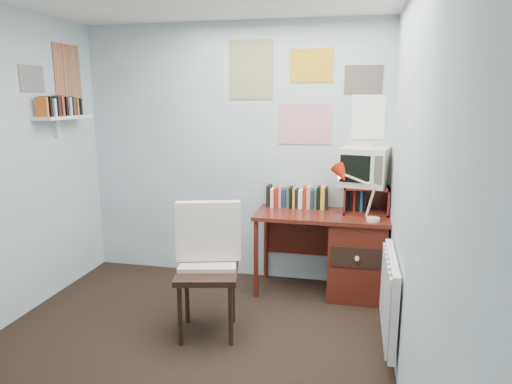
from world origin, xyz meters
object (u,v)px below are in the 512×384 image
at_px(tv_riser, 366,199).
at_px(radiator, 390,296).
at_px(desk, 350,252).
at_px(crt_tv, 365,165).
at_px(wall_shelf, 64,117).
at_px(desk_chair, 207,273).
at_px(desk_lamp, 374,197).

distance_m(tv_riser, radiator, 1.15).
height_order(desk, crt_tv, crt_tv).
bearing_deg(crt_tv, wall_shelf, -157.46).
relative_size(desk_chair, crt_tv, 2.45).
bearing_deg(radiator, tv_riser, 99.28).
distance_m(desk, crt_tv, 0.81).
bearing_deg(desk_chair, wall_shelf, 146.33).
relative_size(desk, wall_shelf, 1.94).
bearing_deg(desk, desk_chair, -137.55).
xyz_separation_m(desk_chair, tv_riser, (1.17, 1.07, 0.39)).
xyz_separation_m(radiator, wall_shelf, (-2.86, 0.55, 1.20)).
xyz_separation_m(desk_lamp, crt_tv, (-0.09, 0.30, 0.23)).
bearing_deg(desk_chair, radiator, -11.15).
relative_size(desk_lamp, radiator, 0.52).
xyz_separation_m(desk, wall_shelf, (-2.57, -0.38, 1.21)).
bearing_deg(desk_chair, tv_riser, 29.89).
relative_size(desk_lamp, tv_riser, 1.04).
relative_size(tv_riser, wall_shelf, 0.65).
relative_size(desk_chair, wall_shelf, 1.58).
relative_size(desk_chair, tv_riser, 2.45).
distance_m(tv_riser, crt_tv, 0.32).
height_order(desk_chair, tv_riser, tv_riser).
height_order(desk_lamp, crt_tv, crt_tv).
xyz_separation_m(desk_chair, desk_lamp, (1.23, 0.79, 0.48)).
distance_m(desk_chair, crt_tv, 1.74).
distance_m(desk_chair, tv_riser, 1.64).
height_order(desk_lamp, wall_shelf, wall_shelf).
bearing_deg(radiator, wall_shelf, 169.11).
relative_size(desk_lamp, wall_shelf, 0.67).
bearing_deg(tv_riser, desk_chair, -137.50).
bearing_deg(desk_chair, crt_tv, 31.09).
height_order(desk, desk_lamp, desk_lamp).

